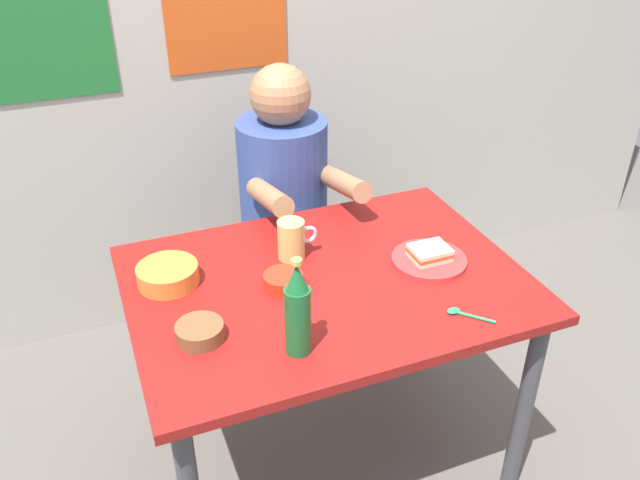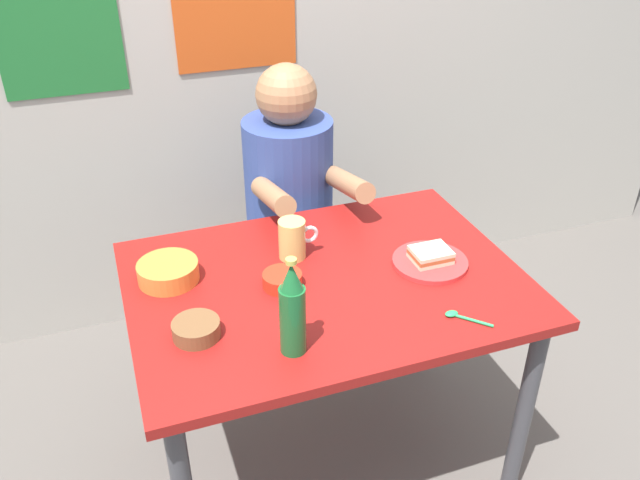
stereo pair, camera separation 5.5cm
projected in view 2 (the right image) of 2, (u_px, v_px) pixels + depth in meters
The scene contains 12 objects.
ground_plane at pixel (325, 458), 2.24m from camera, with size 6.00×6.00×0.00m, color #59544F.
dining_table at pixel (326, 306), 1.90m from camera, with size 1.10×0.80×0.74m.
stool at pixel (291, 271), 2.59m from camera, with size 0.34×0.34×0.45m.
person_seated at pixel (289, 176), 2.36m from camera, with size 0.33×0.56×0.72m.
plate_orange at pixel (430, 262), 1.92m from camera, with size 0.22×0.22×0.01m, color red.
sandwich at pixel (431, 255), 1.90m from camera, with size 0.11×0.09×0.04m.
beer_mug at pixel (293, 239), 1.92m from camera, with size 0.13×0.08×0.12m.
beer_bottle at pixel (292, 310), 1.54m from camera, with size 0.06×0.06×0.26m.
soup_bowl_orange at pixel (168, 271), 1.83m from camera, with size 0.17×0.17×0.05m.
condiment_bowl_brown at pixel (196, 329), 1.63m from camera, with size 0.12×0.12×0.04m.
sauce_bowl_chili at pixel (282, 279), 1.81m from camera, with size 0.11×0.11×0.04m.
spoon at pixel (460, 316), 1.70m from camera, with size 0.10×0.09×0.01m.
Camera 2 is at (-0.53, -1.43, 1.80)m, focal length 36.99 mm.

